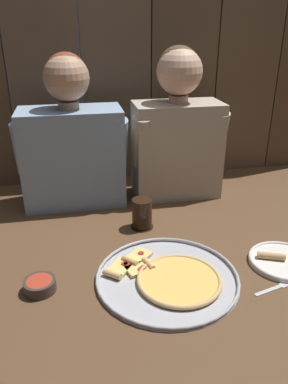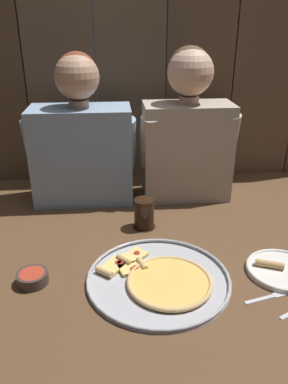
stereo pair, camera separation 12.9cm
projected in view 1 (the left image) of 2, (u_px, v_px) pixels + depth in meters
name	position (u px, v px, depth m)	size (l,w,h in m)	color
ground_plane	(147.00, 252.00, 1.28)	(3.20, 3.20, 0.00)	brown
pizza_tray	(169.00, 277.00, 1.14)	(0.44, 0.44, 0.03)	#B2B2B7
dinner_plate	(283.00, 261.00, 1.22)	(0.22, 0.22, 0.03)	white
drinking_glass	(142.00, 214.00, 1.41)	(0.09, 0.09, 0.11)	black
dipping_bowl	(40.00, 285.00, 1.09)	(0.09, 0.09, 0.04)	#3D332D
table_fork	(275.00, 288.00, 1.10)	(0.13, 0.05, 0.01)	silver
diner_left	(72.00, 141.00, 1.53)	(0.45, 0.21, 0.61)	#849EB7
diner_right	(177.00, 129.00, 1.59)	(0.41, 0.21, 0.63)	#B2A38E
wooden_backdrop_wall	(116.00, 59.00, 1.66)	(2.19, 0.03, 1.12)	brown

